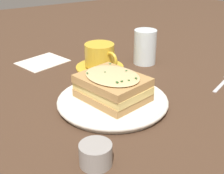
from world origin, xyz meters
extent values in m
plane|color=#473021|center=(0.00, 0.00, 0.00)|extent=(2.40, 2.40, 0.00)
cylinder|color=silver|center=(-0.02, 0.00, 0.01)|extent=(0.24, 0.24, 0.02)
torus|color=silver|center=(-0.02, 0.00, 0.01)|extent=(0.25, 0.25, 0.01)
cube|color=#B2844C|center=(-0.02, 0.00, 0.03)|extent=(0.15, 0.17, 0.02)
cube|color=#E0C16B|center=(-0.02, 0.00, 0.04)|extent=(0.15, 0.17, 0.02)
cube|color=#B2844C|center=(-0.02, 0.00, 0.06)|extent=(0.15, 0.17, 0.02)
ellipsoid|color=#DBBC7F|center=(-0.02, 0.00, 0.07)|extent=(0.13, 0.16, 0.01)
cube|color=#2D6028|center=(-0.01, -0.05, 0.08)|extent=(0.00, 0.01, 0.00)
cube|color=#2D6028|center=(-0.04, -0.04, 0.08)|extent=(0.00, 0.01, 0.00)
cube|color=#2D6028|center=(-0.03, 0.02, 0.08)|extent=(0.00, 0.00, 0.00)
cube|color=#2D6028|center=(0.01, -0.05, 0.08)|extent=(0.01, 0.01, 0.00)
cube|color=#2D6028|center=(-0.03, -0.04, 0.08)|extent=(0.01, 0.00, 0.00)
cube|color=#2D6028|center=(-0.07, 0.03, 0.08)|extent=(0.00, 0.00, 0.00)
cube|color=#2D6028|center=(0.00, 0.05, 0.08)|extent=(0.01, 0.01, 0.00)
cube|color=#2D6028|center=(0.01, 0.00, 0.08)|extent=(0.00, 0.00, 0.00)
cylinder|color=gold|center=(0.06, 0.22, 0.00)|extent=(0.14, 0.14, 0.01)
cylinder|color=gold|center=(0.06, 0.22, 0.04)|extent=(0.09, 0.09, 0.06)
cylinder|color=#381E0F|center=(0.06, 0.22, 0.06)|extent=(0.07, 0.07, 0.00)
torus|color=gold|center=(0.07, 0.16, 0.04)|extent=(0.02, 0.05, 0.05)
cylinder|color=silver|center=(0.19, 0.18, 0.05)|extent=(0.07, 0.07, 0.10)
cube|color=silver|center=(0.28, -0.05, 0.00)|extent=(0.10, 0.05, 0.00)
cube|color=silver|center=(-0.08, 0.34, 0.00)|extent=(0.16, 0.15, 0.00)
cylinder|color=gray|center=(-0.15, -0.16, 0.02)|extent=(0.06, 0.06, 0.04)
camera|label=1|loc=(-0.33, -0.54, 0.35)|focal=50.00mm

